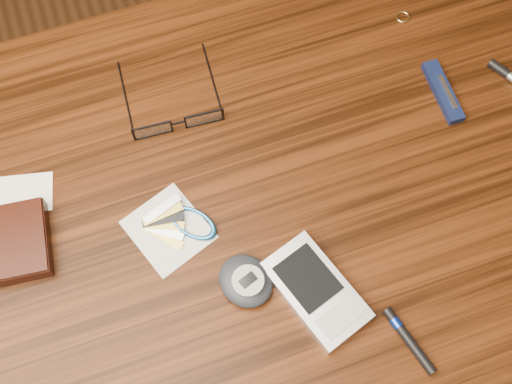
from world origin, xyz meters
The scene contains 10 objects.
ground centered at (0.00, 0.00, 0.00)m, with size 3.80×3.80×0.00m, color #472814.
desk centered at (0.00, 0.00, 0.65)m, with size 1.00×0.70×0.75m.
wallet_and_card centered at (-0.27, 0.06, 0.76)m, with size 0.14×0.15×0.02m.
eyeglasses centered at (-0.03, 0.15, 0.76)m, with size 0.13×0.13×0.03m.
gold_ring centered at (0.31, 0.21, 0.75)m, with size 0.02×0.02×0.00m, color tan.
pda_phone centered at (0.05, -0.12, 0.76)m, with size 0.10×0.14×0.02m.
pedometer centered at (-0.02, -0.08, 0.76)m, with size 0.08×0.08×0.03m.
notepad_keys centered at (-0.07, 0.01, 0.75)m, with size 0.12×0.11×0.01m.
pocket_knife centered at (0.31, 0.07, 0.76)m, with size 0.02×0.09×0.01m.
black_blue_pen centered at (0.13, -0.20, 0.76)m, with size 0.03×0.08×0.01m.
Camera 1 is at (-0.07, -0.27, 1.47)m, focal length 45.00 mm.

